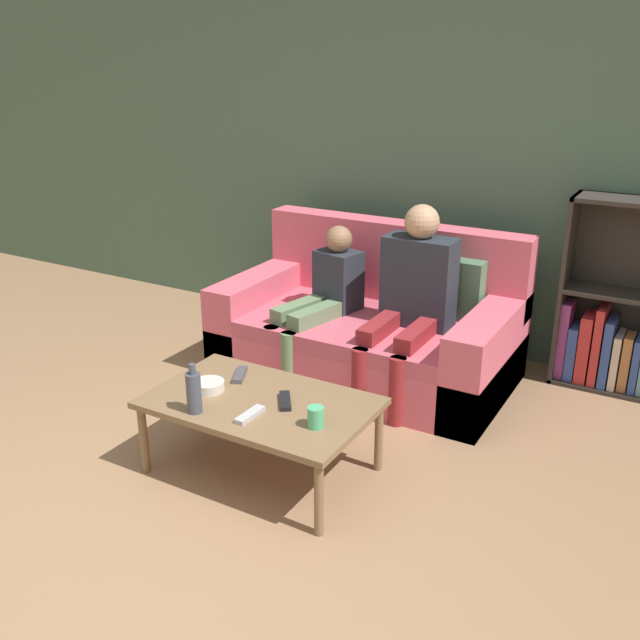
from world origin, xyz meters
The scene contains 13 objects.
ground_plane centered at (0.00, 0.00, 0.00)m, with size 22.00×22.00×0.00m, color #997251.
wall_back centered at (0.00, 2.81, 1.30)m, with size 12.00×0.06×2.60m.
couch centered at (0.01, 2.11, 0.28)m, with size 1.73×0.96×0.89m.
bookshelf centered at (1.39, 2.65, 0.41)m, with size 0.79×0.28×1.13m.
coffee_table centered at (0.06, 0.85, 0.34)m, with size 1.03×0.65×0.37m.
person_adult centered at (0.32, 2.01, 0.62)m, with size 0.41×0.65×1.09m.
person_child centered at (-0.24, 1.96, 0.51)m, with size 0.38×0.69×0.91m.
cup_near centered at (0.41, 0.76, 0.42)m, with size 0.07×0.07×0.09m.
tv_remote_0 centered at (0.18, 0.88, 0.39)m, with size 0.14×0.17×0.02m.
tv_remote_1 centered at (-0.17, 1.00, 0.39)m, with size 0.12×0.17×0.02m.
tv_remote_2 centered at (0.11, 0.69, 0.39)m, with size 0.05×0.17×0.02m.
snack_bowl centered at (-0.21, 0.81, 0.40)m, with size 0.15×0.15×0.05m.
bottle centered at (-0.13, 0.61, 0.47)m, with size 0.07×0.07×0.23m.
Camera 1 is at (1.77, -1.56, 1.89)m, focal length 40.00 mm.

